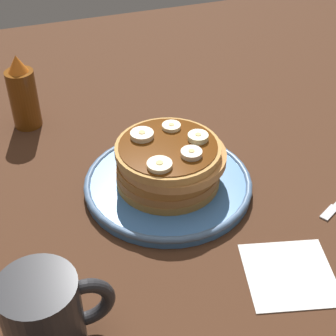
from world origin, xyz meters
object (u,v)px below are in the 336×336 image
at_px(banana_slice_0, 191,154).
at_px(napkin, 289,274).
at_px(banana_slice_2, 171,127).
at_px(plate, 168,184).
at_px(banana_slice_3, 142,135).
at_px(banana_slice_4, 160,165).
at_px(banana_slice_1, 197,136).
at_px(coffee_mug, 46,313).
at_px(pancake_stack, 169,163).
at_px(syrup_bottle, 23,95).

distance_m(banana_slice_0, napkin, 0.20).
bearing_deg(banana_slice_2, napkin, -74.50).
distance_m(plate, banana_slice_3, 0.09).
distance_m(banana_slice_2, banana_slice_4, 0.10).
distance_m(banana_slice_0, banana_slice_1, 0.04).
bearing_deg(banana_slice_0, banana_slice_1, 57.97).
xyz_separation_m(banana_slice_0, coffee_mug, (-0.23, -0.17, -0.03)).
relative_size(pancake_stack, syrup_bottle, 1.23).
bearing_deg(syrup_bottle, banana_slice_0, -54.83).
xyz_separation_m(banana_slice_1, coffee_mug, (-0.25, -0.21, -0.03)).
relative_size(plate, pancake_stack, 1.53).
bearing_deg(banana_slice_2, syrup_bottle, 133.22).
distance_m(plate, banana_slice_0, 0.08).
distance_m(banana_slice_0, banana_slice_3, 0.08).
distance_m(banana_slice_4, coffee_mug, 0.24).
distance_m(plate, syrup_bottle, 0.31).
distance_m(banana_slice_2, banana_slice_3, 0.05).
xyz_separation_m(banana_slice_4, syrup_bottle, (-0.15, 0.29, -0.02)).
xyz_separation_m(plate, pancake_stack, (0.00, 0.00, 0.04)).
bearing_deg(banana_slice_3, banana_slice_2, 9.99).
relative_size(banana_slice_0, banana_slice_2, 1.07).
bearing_deg(banana_slice_1, syrup_bottle, 132.15).
distance_m(plate, napkin, 0.23).
xyz_separation_m(banana_slice_0, banana_slice_2, (-0.00, 0.07, -0.00)).
bearing_deg(banana_slice_3, banana_slice_0, -51.92).
xyz_separation_m(plate, napkin, (0.09, -0.21, -0.01)).
bearing_deg(pancake_stack, banana_slice_1, 4.69).
bearing_deg(syrup_bottle, banana_slice_4, -62.90).
xyz_separation_m(banana_slice_2, banana_slice_3, (-0.05, -0.01, 0.00)).
distance_m(pancake_stack, syrup_bottle, 0.31).
height_order(banana_slice_1, banana_slice_3, same).
xyz_separation_m(pancake_stack, banana_slice_0, (0.02, -0.03, 0.04)).
distance_m(plate, coffee_mug, 0.29).
relative_size(banana_slice_4, syrup_bottle, 0.26).
height_order(banana_slice_0, syrup_bottle, syrup_bottle).
bearing_deg(banana_slice_0, banana_slice_4, -169.17).
distance_m(plate, pancake_stack, 0.04).
xyz_separation_m(plate, banana_slice_0, (0.02, -0.03, 0.07)).
bearing_deg(coffee_mug, plate, 44.39).
bearing_deg(banana_slice_3, syrup_bottle, 124.24).
bearing_deg(banana_slice_0, pancake_stack, 122.57).
relative_size(plate, banana_slice_3, 7.36).
xyz_separation_m(banana_slice_1, banana_slice_2, (-0.03, 0.04, -0.00)).
height_order(banana_slice_2, napkin, banana_slice_2).
height_order(plate, banana_slice_1, banana_slice_1).
height_order(banana_slice_0, napkin, banana_slice_0).
distance_m(banana_slice_2, syrup_bottle, 0.29).
distance_m(banana_slice_0, coffee_mug, 0.29).
bearing_deg(banana_slice_2, coffee_mug, -132.95).
bearing_deg(plate, coffee_mug, -135.61).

